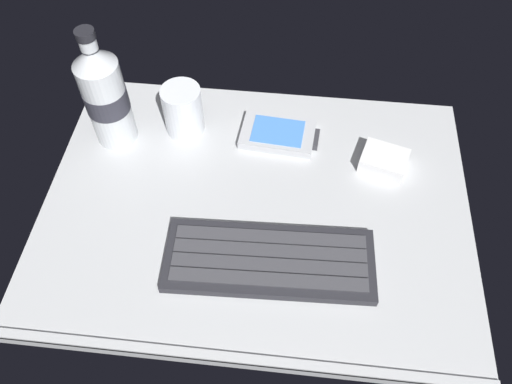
# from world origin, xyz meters

# --- Properties ---
(ground_plane) EXTENTS (0.64, 0.48, 0.03)m
(ground_plane) POSITION_xyz_m (0.00, -0.00, -0.01)
(ground_plane) COLOR #B7BABC
(keyboard) EXTENTS (0.29, 0.12, 0.02)m
(keyboard) POSITION_xyz_m (0.03, -0.10, 0.01)
(keyboard) COLOR #232328
(keyboard) RESTS_ON ground_plane
(handheld_device) EXTENTS (0.13, 0.09, 0.02)m
(handheld_device) POSITION_xyz_m (0.02, 0.14, 0.01)
(handheld_device) COLOR #B7BABF
(handheld_device) RESTS_ON ground_plane
(juice_cup) EXTENTS (0.06, 0.06, 0.09)m
(juice_cup) POSITION_xyz_m (-0.13, 0.14, 0.04)
(juice_cup) COLOR silver
(juice_cup) RESTS_ON ground_plane
(water_bottle) EXTENTS (0.07, 0.07, 0.21)m
(water_bottle) POSITION_xyz_m (-0.24, 0.11, 0.09)
(water_bottle) COLOR silver
(water_bottle) RESTS_ON ground_plane
(charger_block) EXTENTS (0.08, 0.07, 0.02)m
(charger_block) POSITION_xyz_m (0.19, 0.10, 0.01)
(charger_block) COLOR white
(charger_block) RESTS_ON ground_plane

